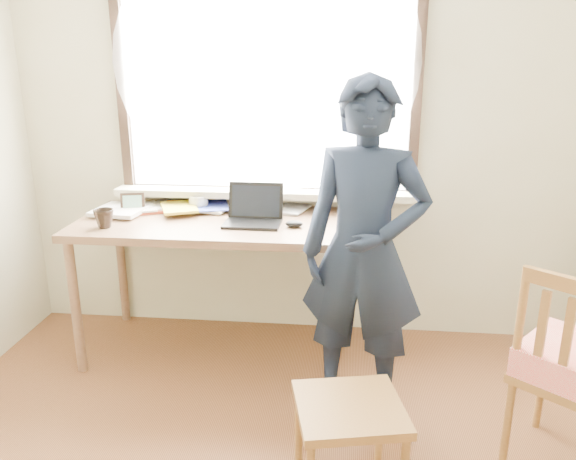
# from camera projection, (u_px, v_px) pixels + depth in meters

# --- Properties ---
(room_shell) EXTENTS (3.52, 4.02, 2.61)m
(room_shell) POSITION_uv_depth(u_px,v_px,m) (240.00, 91.00, 1.59)
(room_shell) COLOR beige
(room_shell) RESTS_ON ground
(desk) EXTENTS (1.55, 0.77, 0.83)m
(desk) POSITION_uv_depth(u_px,v_px,m) (214.00, 234.00, 3.26)
(desk) COLOR brown
(desk) RESTS_ON ground
(laptop) EXTENTS (0.32, 0.26, 0.21)m
(laptop) POSITION_uv_depth(u_px,v_px,m) (254.00, 214.00, 3.16)
(laptop) COLOR black
(laptop) RESTS_ON desk
(mug_white) EXTENTS (0.16, 0.16, 0.09)m
(mug_white) POSITION_uv_depth(u_px,v_px,m) (199.00, 202.00, 3.42)
(mug_white) COLOR white
(mug_white) RESTS_ON desk
(mug_dark) EXTENTS (0.14, 0.14, 0.10)m
(mug_dark) POSITION_uv_depth(u_px,v_px,m) (104.00, 218.00, 3.07)
(mug_dark) COLOR black
(mug_dark) RESTS_ON desk
(mouse) EXTENTS (0.10, 0.07, 0.04)m
(mouse) POSITION_uv_depth(u_px,v_px,m) (294.00, 224.00, 3.08)
(mouse) COLOR black
(mouse) RESTS_ON desk
(desk_clutter) EXTENTS (0.85, 0.54, 0.05)m
(desk_clutter) POSITION_uv_depth(u_px,v_px,m) (146.00, 207.00, 3.42)
(desk_clutter) COLOR white
(desk_clutter) RESTS_ON desk
(book_a) EXTENTS (0.25, 0.31, 0.03)m
(book_a) POSITION_uv_depth(u_px,v_px,m) (152.00, 204.00, 3.51)
(book_a) COLOR white
(book_a) RESTS_ON desk
(book_b) EXTENTS (0.24, 0.28, 0.02)m
(book_b) POSITION_uv_depth(u_px,v_px,m) (278.00, 208.00, 3.45)
(book_b) COLOR white
(book_b) RESTS_ON desk
(picture_frame) EXTENTS (0.14, 0.05, 0.11)m
(picture_frame) POSITION_uv_depth(u_px,v_px,m) (133.00, 204.00, 3.36)
(picture_frame) COLOR black
(picture_frame) RESTS_ON desk
(work_chair) EXTENTS (0.49, 0.47, 0.42)m
(work_chair) POSITION_uv_depth(u_px,v_px,m) (349.00, 419.00, 2.22)
(work_chair) COLOR olive
(work_chair) RESTS_ON ground
(side_chair) EXTENTS (0.60, 0.59, 0.93)m
(side_chair) POSITION_uv_depth(u_px,v_px,m) (576.00, 367.00, 2.34)
(side_chair) COLOR olive
(side_chair) RESTS_ON ground
(person) EXTENTS (0.67, 0.51, 1.66)m
(person) POSITION_uv_depth(u_px,v_px,m) (364.00, 252.00, 2.69)
(person) COLOR black
(person) RESTS_ON ground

